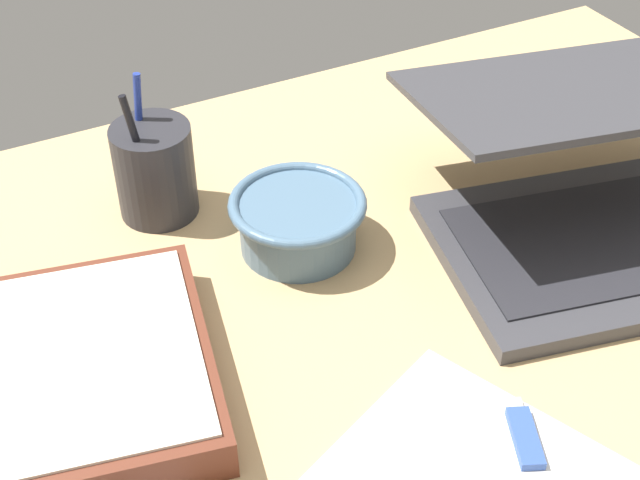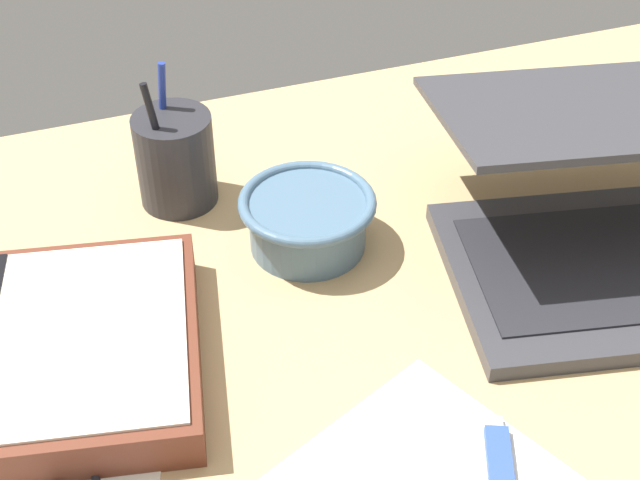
% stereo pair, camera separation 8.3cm
% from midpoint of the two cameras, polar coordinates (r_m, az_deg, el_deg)
% --- Properties ---
extents(desk_top, '(1.40, 1.00, 0.02)m').
position_cam_midpoint_polar(desk_top, '(0.82, 3.70, -8.78)').
color(desk_top, tan).
rests_on(desk_top, ground).
extents(laptop, '(0.40, 0.40, 0.16)m').
position_cam_midpoint_polar(laptop, '(0.95, 20.79, 1.57)').
color(laptop, '#38383D').
rests_on(laptop, desk_top).
extents(bowl, '(0.14, 0.14, 0.06)m').
position_cam_midpoint_polar(bowl, '(0.92, 1.79, 1.24)').
color(bowl, slate).
rests_on(bowl, desk_top).
extents(pen_cup, '(0.09, 0.09, 0.16)m').
position_cam_midpoint_polar(pen_cup, '(0.98, -6.85, 5.08)').
color(pen_cup, '#28282D').
rests_on(pen_cup, desk_top).
extents(usb_drive, '(0.04, 0.07, 0.01)m').
position_cam_midpoint_polar(usb_drive, '(0.77, 14.55, -13.41)').
color(usb_drive, '#33519E').
rests_on(usb_drive, desk_top).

